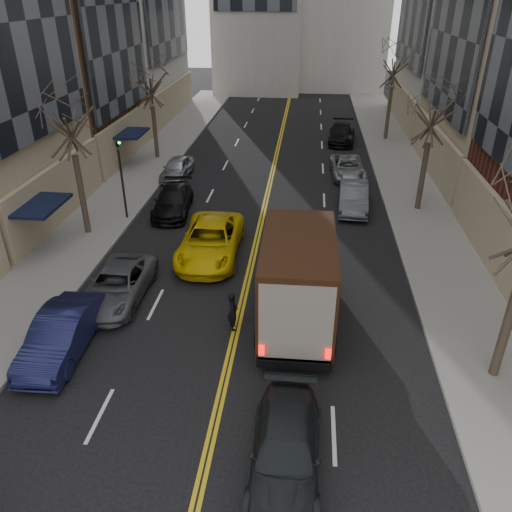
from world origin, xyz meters
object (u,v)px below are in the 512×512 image
(ups_truck, at_px, (298,278))
(taxi, at_px, (211,241))
(observer_sedan, at_px, (286,450))
(pedestrian, at_px, (233,311))

(ups_truck, bearing_deg, taxi, 130.75)
(observer_sedan, xyz_separation_m, taxi, (-4.16, 11.58, 0.15))
(pedestrian, bearing_deg, ups_truck, -90.22)
(ups_truck, bearing_deg, pedestrian, -160.91)
(taxi, height_order, pedestrian, taxi)
(observer_sedan, relative_size, pedestrian, 2.91)
(observer_sedan, bearing_deg, taxi, 110.40)
(taxi, bearing_deg, ups_truck, -49.43)
(ups_truck, bearing_deg, observer_sedan, -91.18)
(taxi, distance_m, pedestrian, 5.91)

